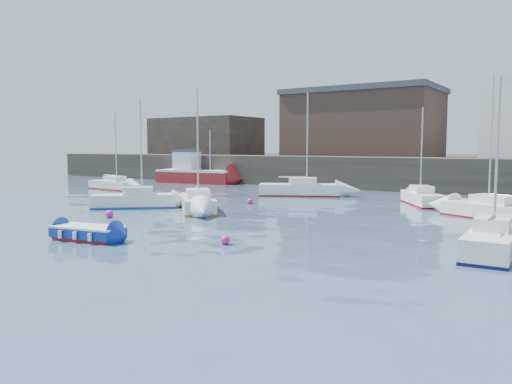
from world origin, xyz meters
The scene contains 17 objects.
water centered at (0.00, 0.00, 0.00)m, with size 220.00×220.00×0.00m, color #2D4760.
quay_wall centered at (0.00, 35.00, 1.50)m, with size 90.00×5.00×3.00m, color #28231E.
land_strip centered at (0.00, 53.00, 1.40)m, with size 90.00×32.00×2.80m, color #28231E.
warehouse centered at (-6.00, 43.00, 6.62)m, with size 16.40×10.40×7.60m.
bldg_west centered at (-28.00, 42.00, 5.30)m, with size 14.00×8.00×5.00m.
blue_dinghy centered at (-2.58, 2.75, 0.34)m, with size 3.39×1.95×0.61m.
fishing_boat centered at (-20.95, 31.45, 1.13)m, with size 9.20×4.64×5.83m.
sailboat_a centered at (-9.52, 11.87, 0.50)m, with size 5.16×4.94×7.04m.
sailboat_b centered at (-5.10, 13.07, 0.50)m, with size 5.45×5.57×7.60m.
sailboat_c centered at (12.40, 9.16, 0.50)m, with size 1.75×5.05×6.58m.
sailboat_d centered at (11.27, 19.14, 0.48)m, with size 6.44×4.43×7.90m.
sailboat_e centered at (-21.61, 20.51, 0.46)m, with size 5.56×2.14×7.02m.
sailboat_f centered at (5.89, 23.95, 0.47)m, with size 4.15×5.24×6.71m.
sailboat_h centered at (-4.20, 24.81, 0.54)m, with size 6.70×4.75×8.32m.
buoy_near centered at (-7.15, 7.79, 0.00)m, with size 0.44×0.44×0.44m, color #EF1B9F.
buoy_mid centered at (2.93, 5.25, 0.00)m, with size 0.39×0.39×0.39m, color #EF1B9F.
buoy_far centered at (-4.38, 17.88, 0.00)m, with size 0.40×0.40×0.40m, color #EF1B9F.
Camera 1 is at (15.14, -10.95, 4.03)m, focal length 35.00 mm.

